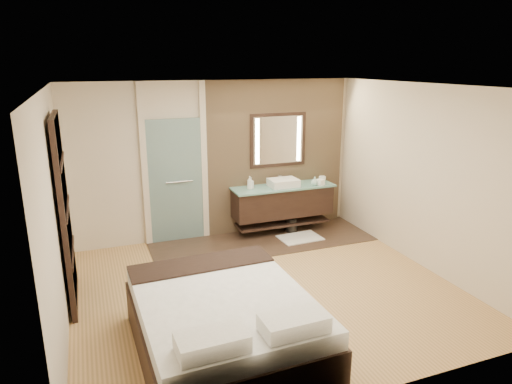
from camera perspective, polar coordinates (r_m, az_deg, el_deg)
name	(u,v)px	position (r m, az deg, el deg)	size (l,w,h in m)	color
floor	(265,289)	(6.37, 1.18, -11.99)	(5.00, 5.00, 0.00)	#A17843
tile_strip	(263,241)	(7.92, 0.89, -6.15)	(3.80, 1.30, 0.01)	#34281C
stone_wall	(277,156)	(8.26, 2.60, 4.52)	(2.60, 0.08, 2.70)	#A3815D
vanity	(283,201)	(8.19, 3.34, -1.16)	(1.85, 0.55, 0.88)	black
mirror_unit	(278,140)	(8.15, 2.78, 6.51)	(1.06, 0.04, 0.96)	black
frosted_door	(175,176)	(7.77, -10.04, 1.99)	(1.10, 0.12, 2.70)	#A4D0CE
shoji_partition	(65,212)	(6.09, -22.75, -2.27)	(0.06, 1.20, 2.40)	black
bed	(224,324)	(4.98, -4.05, -16.08)	(1.78, 2.20, 0.83)	black
bath_mat	(300,238)	(8.06, 5.52, -5.72)	(0.72, 0.50, 0.02)	silver
waste_bin	(291,225)	(8.33, 4.43, -4.14)	(0.21, 0.21, 0.26)	black
tissue_box	(320,182)	(8.23, 8.04, 1.23)	(0.12, 0.12, 0.10)	white
soap_bottle_a	(250,183)	(7.86, -0.80, 1.17)	(0.09, 0.09, 0.23)	white
soap_bottle_b	(251,183)	(7.92, -0.62, 1.15)	(0.09, 0.09, 0.19)	#B2B2B2
soap_bottle_c	(315,181)	(8.19, 7.33, 1.36)	(0.12, 0.12, 0.15)	#A7D2C8
cup	(322,179)	(8.47, 8.28, 1.65)	(0.13, 0.13, 0.10)	white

